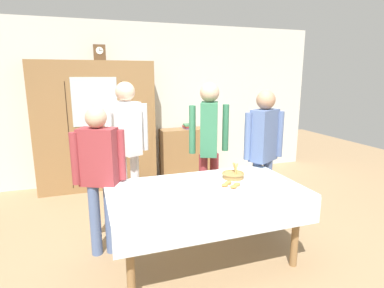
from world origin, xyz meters
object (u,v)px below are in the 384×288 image
spoon_far_left (136,201)px  tea_cup_back_edge (153,189)px  mantel_clock (99,53)px  pastry_plate (231,186)px  spoon_near_right (209,200)px  bookshelf_low (188,153)px  person_behind_table_left (99,168)px  dining_table (207,199)px  person_by_cabinet (209,138)px  person_near_right_end (264,145)px  tea_cup_mid_right (189,186)px  wall_cabinet (96,126)px  tea_cup_near_left (158,196)px  book_stack (188,126)px  person_behind_table_right (127,137)px  bread_basket (233,175)px

spoon_far_left → tea_cup_back_edge: bearing=42.7°
mantel_clock → pastry_plate: mantel_clock is taller
spoon_far_left → spoon_near_right: (0.60, -0.19, 0.00)m
bookshelf_low → person_behind_table_left: bearing=-127.2°
dining_table → person_behind_table_left: bearing=152.5°
tea_cup_back_edge → dining_table: bearing=-11.6°
tea_cup_back_edge → person_by_cabinet: person_by_cabinet is taller
spoon_near_right → person_near_right_end: (1.04, 0.83, 0.24)m
dining_table → person_near_right_end: 1.16m
bookshelf_low → spoon_far_left: bookshelf_low is taller
spoon_near_right → spoon_far_left: bearing=162.1°
tea_cup_mid_right → pastry_plate: tea_cup_mid_right is taller
person_behind_table_left → tea_cup_back_edge: bearing=-41.1°
mantel_clock → pastry_plate: bearing=-68.9°
person_by_cabinet → mantel_clock: bearing=124.4°
wall_cabinet → spoon_near_right: size_ratio=17.24×
tea_cup_near_left → person_near_right_end: size_ratio=0.08×
book_stack → person_behind_table_right: 1.89m
wall_cabinet → person_by_cabinet: (1.28, -1.69, 0.05)m
person_near_right_end → mantel_clock: bearing=130.5°
tea_cup_back_edge → person_by_cabinet: (0.88, 0.79, 0.28)m
bookshelf_low → bread_basket: bread_basket is taller
person_behind_table_left → bread_basket: bearing=-11.8°
tea_cup_near_left → spoon_near_right: tea_cup_near_left is taller
person_near_right_end → pastry_plate: bearing=-140.0°
tea_cup_back_edge → pastry_plate: tea_cup_back_edge is taller
pastry_plate → person_behind_table_left: (-1.19, 0.53, 0.14)m
tea_cup_mid_right → person_behind_table_left: 0.91m
tea_cup_mid_right → bookshelf_low: bearing=72.0°
book_stack → person_behind_table_left: (-1.63, -2.14, -0.01)m
bread_basket → person_behind_table_right: size_ratio=0.14×
wall_cabinet → person_near_right_end: bearing=-47.5°
tea_cup_back_edge → person_near_right_end: person_near_right_end is taller
bread_basket → spoon_near_right: size_ratio=2.02×
wall_cabinet → person_behind_table_left: bearing=-91.5°
spoon_near_right → person_behind_table_right: person_behind_table_right is taller
tea_cup_mid_right → person_by_cabinet: bearing=56.8°
tea_cup_mid_right → person_near_right_end: size_ratio=0.08×
spoon_near_right → person_by_cabinet: size_ratio=0.07×
wall_cabinet → tea_cup_back_edge: 2.53m
person_by_cabinet → dining_table: bearing=-113.0°
tea_cup_near_left → spoon_near_right: 0.45m
bookshelf_low → spoon_near_right: 3.02m
wall_cabinet → dining_table: bearing=-70.8°
tea_cup_near_left → dining_table: bearing=10.9°
person_behind_table_right → bread_basket: bearing=-46.6°
tea_cup_mid_right → bread_basket: bread_basket is taller
mantel_clock → bookshelf_low: (1.45, 0.05, -1.73)m
dining_table → person_near_right_end: person_near_right_end is taller
book_stack → person_behind_table_left: person_behind_table_left is taller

